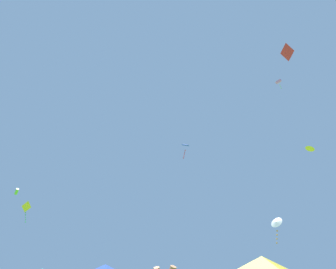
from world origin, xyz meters
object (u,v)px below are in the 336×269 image
object	(u,v)px
kite_white_delta	(276,223)
kite_pink_box	(279,82)
kite_red_diamond	(287,53)
kite_yellow_diamond	(26,208)
kite_blue_diamond	(185,146)
kite_lime_box	(17,191)
canopy_tent_yellow	(263,267)
kite_yellow_delta	(310,148)

from	to	relation	value
kite_white_delta	kite_pink_box	bearing A→B (deg)	-93.57
kite_red_diamond	kite_yellow_diamond	bearing A→B (deg)	159.21
kite_blue_diamond	kite_pink_box	bearing A→B (deg)	-49.15
kite_blue_diamond	kite_red_diamond	distance (m)	17.08
kite_yellow_diamond	kite_white_delta	bearing A→B (deg)	14.43
kite_blue_diamond	kite_lime_box	size ratio (longest dim) A/B	3.10
kite_lime_box	kite_yellow_diamond	bearing A→B (deg)	-61.50
canopy_tent_yellow	kite_red_diamond	xyz separation A→B (m)	(4.52, -1.06, 16.05)
canopy_tent_yellow	kite_white_delta	bearing A→B (deg)	59.37
canopy_tent_yellow	kite_pink_box	size ratio (longest dim) A/B	2.74
canopy_tent_yellow	kite_lime_box	xyz separation A→B (m)	(-21.27, 16.65, 9.58)
kite_red_diamond	kite_pink_box	distance (m)	7.04
kite_red_diamond	kite_pink_box	size ratio (longest dim) A/B	0.71
kite_white_delta	kite_pink_box	distance (m)	14.94
kite_lime_box	kite_yellow_delta	distance (m)	33.38
kite_white_delta	kite_yellow_delta	distance (m)	8.77
kite_red_diamond	kite_yellow_delta	xyz separation A→B (m)	(6.49, 9.81, -3.30)
kite_lime_box	kite_yellow_diamond	size ratio (longest dim) A/B	0.50
kite_yellow_delta	kite_white_delta	bearing A→B (deg)	131.67
kite_pink_box	kite_yellow_diamond	world-z (taller)	kite_pink_box
kite_pink_box	kite_yellow_delta	world-z (taller)	kite_pink_box
kite_pink_box	kite_lime_box	bearing A→B (deg)	157.67
kite_red_diamond	kite_yellow_diamond	world-z (taller)	kite_red_diamond
kite_white_delta	kite_yellow_diamond	bearing A→B (deg)	-165.57
kite_lime_box	kite_yellow_diamond	xyz separation A→B (m)	(5.42, -9.98, -4.75)
kite_lime_box	kite_yellow_diamond	distance (m)	12.30
kite_red_diamond	kite_lime_box	distance (m)	31.94
kite_red_diamond	kite_lime_box	bearing A→B (deg)	145.52
kite_blue_diamond	kite_white_delta	size ratio (longest dim) A/B	0.86
kite_white_delta	kite_pink_box	world-z (taller)	kite_pink_box
kite_blue_diamond	kite_white_delta	xyz separation A→B (m)	(9.03, -2.23, -10.06)
kite_yellow_diamond	kite_pink_box	bearing A→B (deg)	-4.12
canopy_tent_yellow	kite_yellow_delta	distance (m)	18.98
kite_lime_box	kite_pink_box	xyz separation A→B (m)	(28.30, -11.63, 8.97)
kite_blue_diamond	kite_pink_box	world-z (taller)	kite_pink_box
kite_red_diamond	kite_pink_box	xyz separation A→B (m)	(2.51, 6.08, 2.50)
kite_red_diamond	kite_lime_box	xyz separation A→B (m)	(-25.79, 17.71, -6.46)
kite_lime_box	kite_white_delta	size ratio (longest dim) A/B	0.28
kite_blue_diamond	kite_lime_box	bearing A→B (deg)	174.99
kite_yellow_delta	kite_yellow_diamond	world-z (taller)	kite_yellow_delta
kite_white_delta	kite_blue_diamond	bearing A→B (deg)	166.11
canopy_tent_yellow	kite_red_diamond	distance (m)	16.70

